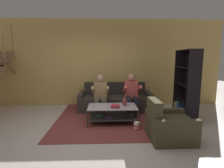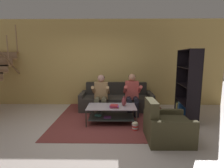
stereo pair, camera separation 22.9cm
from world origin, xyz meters
name	(u,v)px [view 1 (the left image)]	position (x,y,z in m)	size (l,w,h in m)	color
ground	(95,134)	(0.00, 0.00, 0.00)	(16.80, 16.80, 0.00)	beige
back_partition	(99,63)	(0.00, 2.46, 1.45)	(8.40, 0.12, 2.90)	tan
couch	(115,100)	(0.54, 1.88, 0.28)	(2.26, 0.88, 0.82)	#33302B
person_seated_left	(100,93)	(0.09, 1.35, 0.63)	(0.50, 0.58, 1.14)	brown
person_seated_right	(132,93)	(0.99, 1.35, 0.64)	(0.50, 0.58, 1.17)	#21202A
coffee_table	(112,112)	(0.40, 0.67, 0.29)	(1.22, 0.66, 0.43)	#BCB2C1
area_rug	(114,116)	(0.47, 1.15, 0.01)	(3.07, 3.15, 0.01)	brown
vase	(125,101)	(0.72, 0.71, 0.54)	(0.12, 0.12, 0.24)	brown
book_stack	(115,106)	(0.47, 0.54, 0.47)	(0.23, 0.19, 0.07)	red
bookshelf	(186,90)	(2.45, 1.05, 0.76)	(0.43, 1.15, 1.85)	black
armchair	(168,126)	(1.51, -0.26, 0.27)	(0.85, 0.82, 0.83)	#3F3A24
popcorn_tub	(137,125)	(0.95, 0.22, 0.10)	(0.14, 0.14, 0.19)	red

